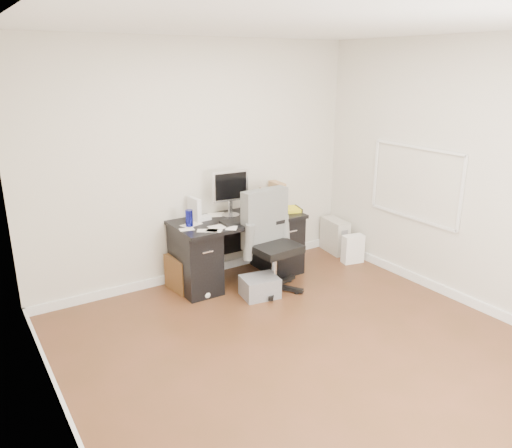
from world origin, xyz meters
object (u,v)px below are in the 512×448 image
Objects in this scene: lcd_monitor at (230,193)px; wicker_basket at (188,271)px; pc_tower at (335,236)px; office_chair at (274,242)px; desk at (238,247)px; keyboard at (242,220)px.

wicker_basket is (-0.56, 0.01, -0.83)m from lcd_monitor.
pc_tower is 2.15m from wicker_basket.
office_chair reaches higher than wicker_basket.
wicker_basket is (-0.60, 0.10, -0.21)m from desk.
desk is at bearing 79.28° from keyboard.
wicker_basket is (-0.79, 0.57, -0.36)m from office_chair.
office_chair reaches higher than pc_tower.
lcd_monitor reaches higher than office_chair.
office_chair is 1.04m from wicker_basket.
pc_tower is at bearing 17.71° from office_chair.
pc_tower is (1.58, 0.22, -0.54)m from keyboard.
pc_tower reaches higher than wicker_basket.
office_chair is (0.23, -0.56, -0.46)m from lcd_monitor.
office_chair is (0.21, -0.32, -0.21)m from keyboard.
lcd_monitor is 0.49× the size of office_chair.
lcd_monitor is at bearing 107.99° from office_chair.
lcd_monitor is 1.22× the size of pc_tower.
office_chair is at bearing -67.67° from desk.
desk reaches higher than pc_tower.
office_chair is (0.19, -0.46, 0.16)m from desk.
desk reaches higher than wicker_basket.
lcd_monitor is at bearing -0.58° from wicker_basket.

